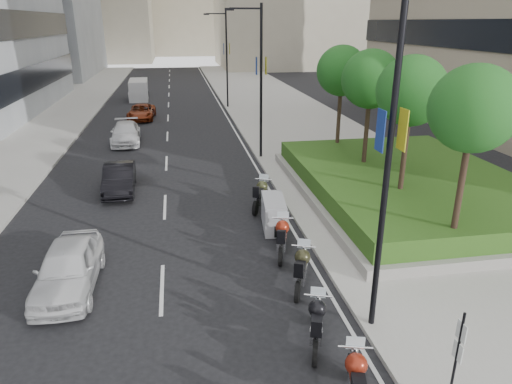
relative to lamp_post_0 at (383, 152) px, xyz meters
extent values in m
plane|color=black|center=(-4.14, -1.00, -5.07)|extent=(160.00, 160.00, 0.00)
cube|color=#9E9B93|center=(4.86, 29.00, -4.99)|extent=(10.00, 100.00, 0.15)
cube|color=#9E9B93|center=(-16.14, 29.00, -4.99)|extent=(8.00, 100.00, 0.15)
cube|color=silver|center=(-0.44, 29.00, -5.06)|extent=(0.12, 100.00, 0.01)
cube|color=silver|center=(-5.64, 29.00, -5.06)|extent=(0.12, 100.00, 0.01)
cube|color=gray|center=(5.86, 9.00, -4.72)|extent=(10.00, 14.00, 0.40)
cube|color=#284E16|center=(5.86, 9.00, -4.12)|extent=(9.40, 13.40, 0.80)
cylinder|color=#332319|center=(4.36, 3.00, -2.52)|extent=(0.22, 0.22, 4.00)
sphere|color=#1B551A|center=(4.36, 3.00, 0.38)|extent=(2.80, 2.80, 2.80)
cylinder|color=#332319|center=(4.36, 7.00, -2.52)|extent=(0.22, 0.22, 4.00)
sphere|color=#1B551A|center=(4.36, 7.00, 0.38)|extent=(2.80, 2.80, 2.80)
cylinder|color=#332319|center=(4.36, 11.00, -2.52)|extent=(0.22, 0.22, 4.00)
sphere|color=#1B551A|center=(4.36, 11.00, 0.38)|extent=(2.80, 2.80, 2.80)
cylinder|color=#332319|center=(4.36, 15.00, -2.52)|extent=(0.22, 0.22, 4.00)
sphere|color=#1B551A|center=(4.36, 15.00, 0.38)|extent=(2.80, 2.80, 2.80)
cylinder|color=black|center=(0.16, 0.00, -0.57)|extent=(0.16, 0.16, 9.00)
cube|color=gold|center=(0.44, 0.00, 0.53)|extent=(0.02, 0.45, 1.00)
cube|color=navy|center=(-0.12, 0.00, 0.53)|extent=(0.02, 0.45, 1.00)
cylinder|color=black|center=(0.16, 17.00, -0.57)|extent=(0.16, 0.16, 9.00)
cylinder|color=black|center=(-0.74, 17.00, 3.63)|extent=(1.80, 0.10, 0.10)
cube|color=black|center=(-1.64, 17.00, 3.58)|extent=(0.50, 0.22, 0.14)
cube|color=gold|center=(0.44, 17.00, 0.53)|extent=(0.02, 0.45, 1.00)
cube|color=navy|center=(-0.12, 17.00, 0.53)|extent=(0.02, 0.45, 1.00)
cylinder|color=black|center=(0.16, 35.00, -0.57)|extent=(0.16, 0.16, 9.00)
cylinder|color=black|center=(-0.74, 35.00, 3.63)|extent=(1.80, 0.10, 0.10)
cube|color=black|center=(-1.64, 35.00, 3.58)|extent=(0.50, 0.22, 0.14)
cube|color=gold|center=(0.44, 35.00, 0.53)|extent=(0.02, 0.45, 1.00)
cube|color=navy|center=(-0.12, 35.00, 0.53)|extent=(0.02, 0.45, 1.00)
cylinder|color=black|center=(0.66, -3.00, -3.82)|extent=(0.06, 0.06, 2.50)
cube|color=silver|center=(0.66, -3.00, -3.02)|extent=(0.02, 0.32, 0.42)
cube|color=silver|center=(0.66, -3.00, -3.52)|extent=(0.02, 0.32, 0.42)
cylinder|color=black|center=(-1.12, -1.78, -4.74)|extent=(0.28, 0.67, 0.65)
sphere|color=maroon|center=(-1.26, -2.32, -4.16)|extent=(0.51, 0.51, 0.51)
cylinder|color=silver|center=(-1.19, -2.04, -3.93)|extent=(0.77, 0.24, 0.05)
cylinder|color=black|center=(-1.83, -1.16, -4.75)|extent=(0.32, 0.64, 0.63)
cylinder|color=black|center=(-1.30, 0.39, -4.75)|extent=(0.32, 0.64, 0.63)
cube|color=silver|center=(-1.58, -0.43, -4.58)|extent=(0.57, 0.92, 0.43)
sphere|color=black|center=(-1.47, -0.12, -4.19)|extent=(0.49, 0.49, 0.49)
cube|color=black|center=(-1.68, -0.72, -4.25)|extent=(0.52, 0.82, 0.16)
cylinder|color=silver|center=(-1.38, 0.14, -3.96)|extent=(0.73, 0.29, 0.05)
cylinder|color=black|center=(-1.56, 1.56, -4.73)|extent=(0.37, 0.66, 0.66)
cylinder|color=black|center=(-0.92, 3.14, -4.73)|extent=(0.37, 0.66, 0.66)
cube|color=silver|center=(-1.26, 2.30, -4.55)|extent=(0.63, 0.96, 0.45)
sphere|color=#2B2A17|center=(-1.13, 2.63, -4.15)|extent=(0.51, 0.51, 0.51)
cube|color=black|center=(-1.38, 2.01, -4.21)|extent=(0.58, 0.85, 0.17)
cylinder|color=silver|center=(-1.02, 2.90, -3.91)|extent=(0.75, 0.34, 0.05)
cylinder|color=black|center=(-1.58, 3.80, -4.73)|extent=(0.31, 0.68, 0.67)
cylinder|color=black|center=(-1.11, 5.47, -4.73)|extent=(0.31, 0.68, 0.67)
cube|color=silver|center=(-1.36, 4.58, -4.55)|extent=(0.56, 0.97, 0.45)
sphere|color=maroon|center=(-1.26, 4.93, -4.14)|extent=(0.52, 0.52, 0.52)
cube|color=black|center=(-1.45, 4.27, -4.20)|extent=(0.51, 0.86, 0.17)
cylinder|color=silver|center=(-1.18, 5.21, -3.90)|extent=(0.78, 0.27, 0.05)
cylinder|color=black|center=(-1.27, 6.06, -4.75)|extent=(0.19, 0.63, 0.62)
cylinder|color=black|center=(-1.09, 7.66, -4.75)|extent=(0.19, 0.63, 0.62)
cube|color=gray|center=(-1.18, 6.86, -4.41)|extent=(1.08, 2.19, 1.26)
cylinder|color=black|center=(-1.68, 8.31, -4.73)|extent=(0.40, 0.67, 0.68)
cylinder|color=black|center=(-0.96, 9.89, -4.73)|extent=(0.40, 0.67, 0.68)
cube|color=silver|center=(-1.34, 9.05, -4.54)|extent=(0.68, 0.98, 0.46)
sphere|color=#33351D|center=(-1.19, 9.38, -4.13)|extent=(0.52, 0.52, 0.52)
cube|color=black|center=(-1.48, 8.75, -4.19)|extent=(0.62, 0.87, 0.17)
cylinder|color=silver|center=(-1.07, 9.64, -3.89)|extent=(0.76, 0.39, 0.05)
imported|color=silver|center=(-8.50, 3.54, -4.32)|extent=(1.79, 4.39, 1.49)
imported|color=black|center=(-7.86, 12.45, -4.38)|extent=(1.62, 4.21, 1.37)
imported|color=silver|center=(-8.46, 22.51, -4.37)|extent=(2.19, 4.89, 1.39)
imported|color=maroon|center=(-7.88, 30.81, -4.43)|extent=(2.37, 4.71, 1.28)
cube|color=silver|center=(-8.78, 42.00, -4.02)|extent=(2.07, 5.04, 2.09)
cube|color=silver|center=(-8.78, 40.11, -4.52)|extent=(1.93, 1.26, 1.09)
cylinder|color=black|center=(-9.58, 40.21, -4.72)|extent=(0.25, 0.70, 0.70)
cylinder|color=black|center=(-7.99, 40.21, -4.72)|extent=(0.25, 0.70, 0.70)
cylinder|color=black|center=(-9.58, 43.60, -4.72)|extent=(0.25, 0.70, 0.70)
cylinder|color=black|center=(-7.99, 43.60, -4.72)|extent=(0.25, 0.70, 0.70)
camera|label=1|loc=(-4.83, -9.91, 2.95)|focal=32.00mm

